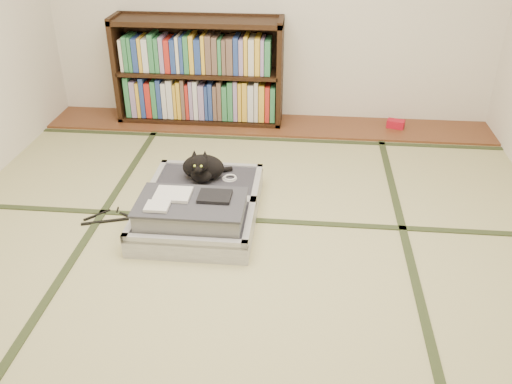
{
  "coord_description": "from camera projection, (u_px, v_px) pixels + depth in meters",
  "views": [
    {
      "loc": [
        0.34,
        -2.6,
        1.96
      ],
      "look_at": [
        0.05,
        0.35,
        0.25
      ],
      "focal_mm": 38.0,
      "sensor_mm": 36.0,
      "label": 1
    }
  ],
  "objects": [
    {
      "name": "cable_coil",
      "position": [
        230.0,
        178.0,
        3.78
      ],
      "size": [
        0.1,
        0.1,
        0.03
      ],
      "color": "white",
      "rests_on": "suitcase"
    },
    {
      "name": "tatami_borders",
      "position": [
        251.0,
        212.0,
        3.67
      ],
      "size": [
        4.0,
        4.5,
        0.01
      ],
      "color": "#2D381E",
      "rests_on": "ground"
    },
    {
      "name": "room_shell",
      "position": [
        238.0,
        4.0,
        2.52
      ],
      "size": [
        4.5,
        4.5,
        4.5
      ],
      "color": "white",
      "rests_on": "ground"
    },
    {
      "name": "cat",
      "position": [
        203.0,
        168.0,
        3.72
      ],
      "size": [
        0.33,
        0.34,
        0.27
      ],
      "color": "black",
      "rests_on": "suitcase"
    },
    {
      "name": "hanger",
      "position": [
        113.0,
        218.0,
        3.6
      ],
      "size": [
        0.39,
        0.24,
        0.01
      ],
      "color": "black",
      "rests_on": "floor"
    },
    {
      "name": "wood_strip",
      "position": [
        268.0,
        125.0,
        4.97
      ],
      "size": [
        4.0,
        0.5,
        0.02
      ],
      "primitive_type": "cube",
      "color": "brown",
      "rests_on": "ground"
    },
    {
      "name": "red_item",
      "position": [
        396.0,
        124.0,
        4.87
      ],
      "size": [
        0.17,
        0.13,
        0.07
      ],
      "primitive_type": "cube",
      "rotation": [
        0.0,
        0.0,
        -0.3
      ],
      "color": "#AF0E20",
      "rests_on": "wood_strip"
    },
    {
      "name": "suitcase",
      "position": [
        198.0,
        207.0,
        3.54
      ],
      "size": [
        0.75,
        1.0,
        0.3
      ],
      "color": "silver",
      "rests_on": "floor"
    },
    {
      "name": "bookcase",
      "position": [
        199.0,
        74.0,
        4.86
      ],
      "size": [
        1.49,
        0.34,
        0.96
      ],
      "color": "black",
      "rests_on": "wood_strip"
    },
    {
      "name": "floor",
      "position": [
        242.0,
        257.0,
        3.25
      ],
      "size": [
        4.5,
        4.5,
        0.0
      ],
      "primitive_type": "plane",
      "color": "tan",
      "rests_on": "ground"
    }
  ]
}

